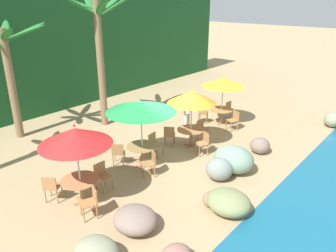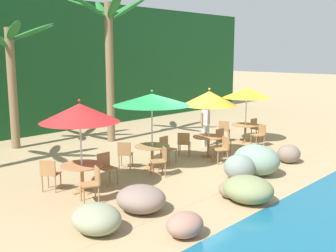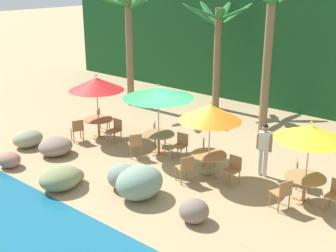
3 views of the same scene
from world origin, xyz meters
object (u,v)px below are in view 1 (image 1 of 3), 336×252
Objects in this scene: chair_red_seaward at (102,174)px; umbrella_yellow at (223,82)px; chair_red_left at (91,201)px; waiter_in_white at (187,110)px; chair_orange_inland at (169,134)px; palm_tree_second at (7,59)px; dining_table_red at (80,183)px; palm_tree_third at (99,40)px; umbrella_red at (75,136)px; chair_yellow_inland at (203,113)px; dining_table_green at (142,149)px; umbrella_orange at (192,97)px; chair_green_left at (151,162)px; chair_orange_left at (204,142)px; dining_table_orange at (191,132)px; chair_green_seaward at (154,143)px; chair_yellow_seaward at (230,109)px; chair_green_inland at (118,152)px; chair_orange_seaward at (202,128)px; chair_yellow_left at (234,119)px; chair_red_inland at (51,187)px; umbrella_green at (141,107)px; dining_table_yellow at (222,112)px.

chair_red_seaward is 0.37× the size of umbrella_yellow.
waiter_in_white is at bearing 15.21° from chair_red_left.
palm_tree_second is (-3.44, 5.54, 2.84)m from chair_orange_inland.
palm_tree_third is (4.54, 4.45, 3.30)m from dining_table_red.
umbrella_red reaches higher than chair_yellow_inland.
chair_red_left is at bearing -160.74° from dining_table_green.
umbrella_orange is 3.13m from chair_yellow_inland.
dining_table_red is 1.26× the size of chair_green_left.
chair_orange_left is (5.16, -0.12, 0.00)m from chair_red_left.
waiter_in_white is at bearing 42.24° from dining_table_orange.
umbrella_red is 2.82× the size of chair_green_seaward.
chair_red_left is at bearing -173.15° from chair_yellow_seaward.
chair_green_inland is 1.00× the size of chair_orange_left.
chair_orange_inland is 1.90m from waiter_in_white.
chair_orange_left reaches higher than dining_table_red.
chair_orange_left is 6.38m from palm_tree_third.
chair_orange_seaward is 1.00× the size of chair_yellow_seaward.
chair_orange_inland and chair_yellow_seaward have the same top height.
chair_red_seaward is 1.00× the size of chair_green_inland.
chair_yellow_left is (8.10, 0.26, 0.00)m from chair_red_left.
palm_tree_second is at bearing 141.75° from chair_yellow_inland.
chair_yellow_left is (5.43, -0.05, 0.00)m from chair_green_left.
chair_orange_seaward is (3.82, -0.96, 0.00)m from chair_green_inland.
chair_red_inland is 1.00× the size of chair_orange_seaward.
chair_yellow_left is (5.04, -0.81, -1.68)m from umbrella_green.
chair_red_inland is 0.79× the size of dining_table_green.
palm_tree_third is at bearing 93.89° from chair_orange_left.
chair_yellow_seaward is (5.32, -0.14, 0.00)m from chair_green_seaward.
umbrella_yellow reaches higher than dining_table_red.
umbrella_orange reaches higher than waiter_in_white.
chair_yellow_left is (8.42, -1.21, 0.00)m from chair_red_inland.
umbrella_red is at bearing -173.47° from chair_orange_inland.
umbrella_orange is (2.37, -0.38, 1.45)m from dining_table_green.
chair_yellow_seaward is at bearing 0.35° from umbrella_green.
waiter_in_white reaches higher than dining_table_yellow.
chair_red_inland is 8.23m from chair_yellow_inland.
chair_orange_inland reaches higher than dining_table_orange.
umbrella_red is 1.80m from chair_red_left.
umbrella_yellow reaches higher than dining_table_green.
umbrella_green is at bearing 150.35° from chair_orange_left.
chair_green_seaward is 1.00× the size of chair_green_left.
chair_green_inland is 5.81m from chair_yellow_left.
dining_table_orange and dining_table_yellow have the same top height.
chair_green_seaward is 2.88m from waiter_in_white.
dining_table_green is 1.26× the size of chair_orange_inland.
umbrella_yellow reaches higher than chair_orange_left.
umbrella_green is 1.88m from chair_green_seaward.
umbrella_orange is 2.95m from umbrella_yellow.
dining_table_red is at bearing 178.55° from umbrella_orange.
chair_green_seaward is (3.90, 1.25, 0.00)m from chair_red_left.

